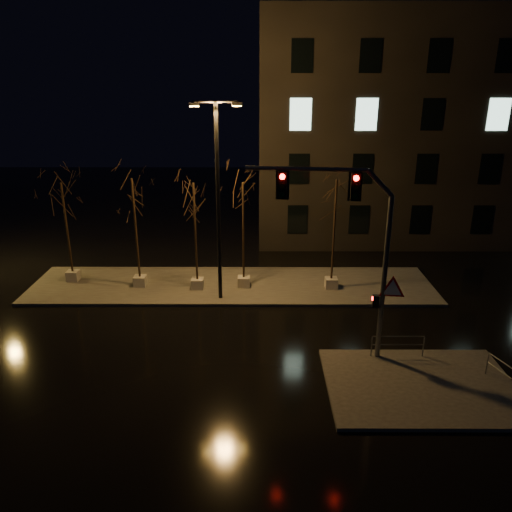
{
  "coord_description": "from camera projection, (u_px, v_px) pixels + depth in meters",
  "views": [
    {
      "loc": [
        1.42,
        -19.38,
        10.9
      ],
      "look_at": [
        1.33,
        3.23,
        2.8
      ],
      "focal_mm": 35.0,
      "sensor_mm": 36.0,
      "label": 1
    }
  ],
  "objects": [
    {
      "name": "guard_rail_b",
      "position": [
        507.0,
        373.0,
        18.13
      ],
      "size": [
        0.65,
        1.88,
        0.93
      ],
      "rotation": [
        0.0,
        0.0,
        1.89
      ],
      "color": "#525559",
      "rests_on": "sidewalk_corner"
    },
    {
      "name": "traffic_signal_mast",
      "position": [
        354.0,
        237.0,
        18.85
      ],
      "size": [
        6.27,
        0.8,
        7.69
      ],
      "rotation": [
        0.0,
        0.0,
        -0.1
      ],
      "color": "#525559",
      "rests_on": "sidewalk_corner"
    },
    {
      "name": "ground",
      "position": [
        226.0,
        341.0,
        21.92
      ],
      "size": [
        90.0,
        90.0,
        0.0
      ],
      "primitive_type": "plane",
      "color": "black",
      "rests_on": "ground"
    },
    {
      "name": "streetlight_main",
      "position": [
        218.0,
        190.0,
        23.96
      ],
      "size": [
        2.45,
        0.56,
        9.77
      ],
      "rotation": [
        0.0,
        0.0,
        0.12
      ],
      "color": "black",
      "rests_on": "median"
    },
    {
      "name": "tree_1",
      "position": [
        134.0,
        204.0,
        25.81
      ],
      "size": [
        1.8,
        1.8,
        6.07
      ],
      "color": "#A3A099",
      "rests_on": "median"
    },
    {
      "name": "tree_4",
      "position": [
        335.0,
        205.0,
        25.54
      ],
      "size": [
        1.8,
        1.8,
        6.07
      ],
      "color": "#A3A099",
      "rests_on": "median"
    },
    {
      "name": "median",
      "position": [
        232.0,
        285.0,
        27.54
      ],
      "size": [
        22.0,
        5.0,
        0.15
      ],
      "primitive_type": "cube",
      "color": "#403D39",
      "rests_on": "ground"
    },
    {
      "name": "tree_2",
      "position": [
        194.0,
        207.0,
        25.49
      ],
      "size": [
        1.8,
        1.8,
        5.93
      ],
      "color": "#A3A099",
      "rests_on": "median"
    },
    {
      "name": "guard_rail_a",
      "position": [
        398.0,
        343.0,
        20.22
      ],
      "size": [
        2.16,
        0.05,
        0.93
      ],
      "rotation": [
        0.0,
        0.0,
        0.0
      ],
      "color": "#525559",
      "rests_on": "sidewalk_corner"
    },
    {
      "name": "tree_3",
      "position": [
        243.0,
        207.0,
        25.76
      ],
      "size": [
        1.8,
        1.8,
        5.89
      ],
      "color": "#A3A099",
      "rests_on": "median"
    },
    {
      "name": "sidewalk_corner",
      "position": [
        421.0,
        386.0,
        18.57
      ],
      "size": [
        7.0,
        5.0,
        0.15
      ],
      "primitive_type": "cube",
      "color": "#403D39",
      "rests_on": "ground"
    },
    {
      "name": "tree_0",
      "position": [
        64.0,
        205.0,
        26.63
      ],
      "size": [
        1.8,
        1.8,
        5.7
      ],
      "color": "#A3A099",
      "rests_on": "median"
    },
    {
      "name": "building",
      "position": [
        431.0,
        127.0,
        36.28
      ],
      "size": [
        25.0,
        12.0,
        15.0
      ],
      "primitive_type": "cube",
      "color": "black",
      "rests_on": "ground"
    }
  ]
}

